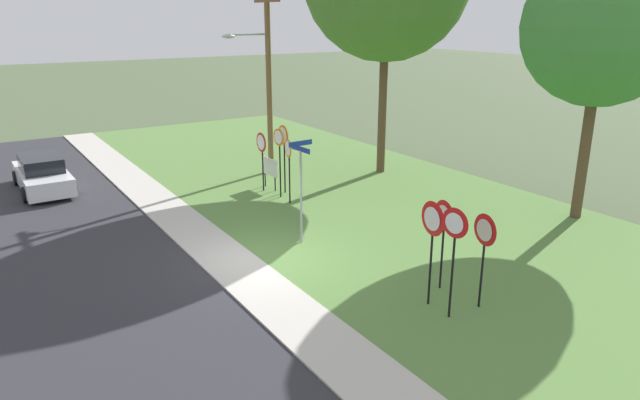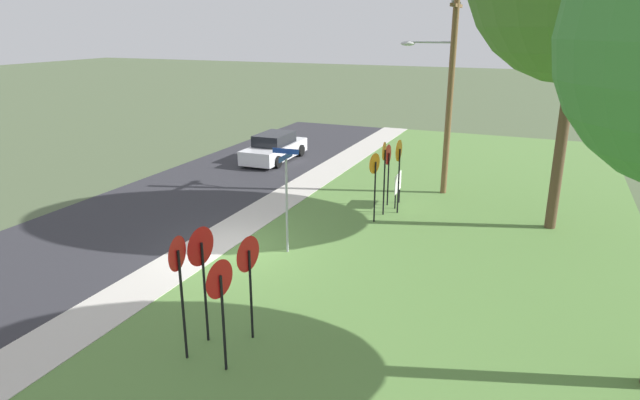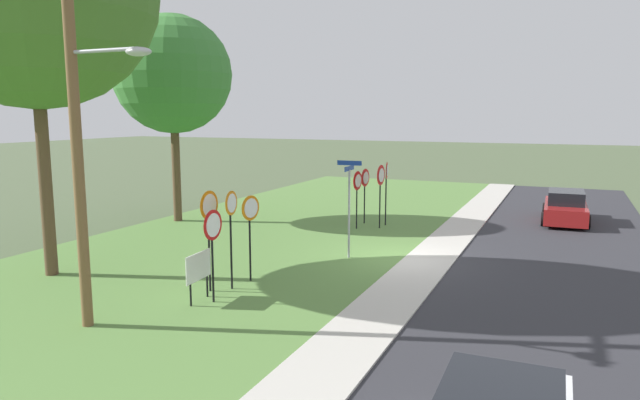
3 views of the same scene
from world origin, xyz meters
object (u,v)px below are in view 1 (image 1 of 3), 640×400
(yield_sign_near_left, at_px, (484,239))
(parked_hatchback_near, at_px, (42,175))
(yield_sign_far_right, at_px, (454,237))
(street_name_post, at_px, (301,184))
(yield_sign_far_left, at_px, (432,228))
(utility_pole, at_px, (266,70))
(notice_board, at_px, (270,168))
(stop_sign_near_right, at_px, (262,149))
(stop_sign_far_center, at_px, (288,157))
(stop_sign_near_left, at_px, (284,144))
(stop_sign_far_left, at_px, (279,148))
(oak_tree_right, at_px, (602,27))
(yield_sign_near_right, at_px, (443,224))

(yield_sign_near_left, xyz_separation_m, parked_hatchback_near, (-16.30, -7.29, -1.16))
(yield_sign_far_right, bearing_deg, street_name_post, 176.38)
(yield_sign_far_left, distance_m, utility_pole, 13.56)
(yield_sign_near_left, bearing_deg, notice_board, -174.58)
(yield_sign_near_left, relative_size, yield_sign_far_left, 0.90)
(yield_sign_far_left, height_order, utility_pole, utility_pole)
(stop_sign_near_right, height_order, stop_sign_far_center, stop_sign_far_center)
(parked_hatchback_near, bearing_deg, stop_sign_far_center, 46.50)
(notice_board, distance_m, parked_hatchback_near, 9.11)
(notice_board, relative_size, parked_hatchback_near, 0.28)
(parked_hatchback_near, bearing_deg, utility_pole, 73.93)
(stop_sign_near_left, bearing_deg, stop_sign_far_left, -45.27)
(street_name_post, distance_m, notice_board, 6.04)
(stop_sign_far_center, xyz_separation_m, street_name_post, (3.56, -1.59, 0.12))
(stop_sign_far_left, bearing_deg, stop_sign_near_right, -176.93)
(stop_sign_far_center, relative_size, oak_tree_right, 0.28)
(stop_sign_far_left, relative_size, stop_sign_far_center, 1.09)
(yield_sign_near_left, xyz_separation_m, street_name_post, (-5.85, -1.46, 0.12))
(stop_sign_near_left, xyz_separation_m, stop_sign_far_center, (1.26, -0.50, -0.21))
(stop_sign_far_left, xyz_separation_m, utility_pole, (-3.59, 1.37, 2.55))
(stop_sign_near_left, relative_size, parked_hatchback_near, 0.60)
(yield_sign_near_right, bearing_deg, parked_hatchback_near, -147.44)
(yield_sign_near_left, relative_size, utility_pole, 0.29)
(yield_sign_near_left, xyz_separation_m, yield_sign_far_right, (-0.03, -0.96, 0.24))
(stop_sign_near_left, height_order, stop_sign_far_left, stop_sign_near_left)
(stop_sign_far_left, relative_size, parked_hatchback_near, 0.60)
(yield_sign_near_left, distance_m, yield_sign_near_right, 1.24)
(stop_sign_far_left, bearing_deg, stop_sign_near_left, 128.39)
(stop_sign_near_right, distance_m, yield_sign_near_right, 10.15)
(yield_sign_near_right, relative_size, yield_sign_far_left, 0.91)
(utility_pole, relative_size, parked_hatchback_near, 1.85)
(yield_sign_far_left, distance_m, parked_hatchback_near, 16.85)
(stop_sign_near_right, xyz_separation_m, yield_sign_far_right, (11.35, -1.00, 0.29))
(stop_sign_far_left, distance_m, street_name_post, 4.72)
(utility_pole, distance_m, notice_board, 4.48)
(stop_sign_near_right, relative_size, yield_sign_near_left, 0.99)
(stop_sign_near_left, distance_m, street_name_post, 5.25)
(yield_sign_far_right, xyz_separation_m, street_name_post, (-5.82, -0.50, -0.12))
(yield_sign_near_left, xyz_separation_m, oak_tree_right, (-2.72, 7.78, 4.56))
(stop_sign_far_left, relative_size, utility_pole, 0.32)
(yield_sign_far_right, bearing_deg, parked_hatchback_near, -167.25)
(stop_sign_near_left, xyz_separation_m, yield_sign_near_left, (10.66, -0.63, -0.21))
(yield_sign_near_left, height_order, street_name_post, street_name_post)
(utility_pole, bearing_deg, stop_sign_far_left, -20.96)
(stop_sign_near_right, height_order, stop_sign_far_left, stop_sign_far_left)
(stop_sign_near_right, bearing_deg, stop_sign_far_left, 8.97)
(stop_sign_far_center, height_order, notice_board, stop_sign_far_center)
(yield_sign_far_left, distance_m, oak_tree_right, 9.93)
(yield_sign_near_right, height_order, yield_sign_far_left, yield_sign_far_left)
(yield_sign_far_left, relative_size, notice_board, 2.10)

